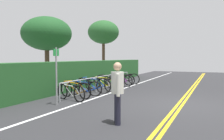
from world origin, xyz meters
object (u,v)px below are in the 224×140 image
object	(u,v)px
bicycle_3	(93,85)
bicycle_7	(118,81)
bike_rack	(103,79)
bicycle_0	(71,92)
bicycle_2	(84,88)
bicycle_4	(101,85)
bicycle_1	(75,90)
bicycle_6	(110,81)
sign_post_near	(56,70)
bicycle_8	(121,80)
tree_far_right	(103,33)
pedestrian	(117,89)
bicycle_5	(104,83)
tree_mid	(47,34)
bicycle_9	(126,79)

from	to	relation	value
bicycle_3	bicycle_7	bearing A→B (deg)	-2.92
bike_rack	bicycle_0	world-z (taller)	bike_rack
bicycle_2	bicycle_4	xyz separation A→B (m)	(1.45, -0.08, 0.00)
bicycle_1	bicycle_6	world-z (taller)	bicycle_6
bicycle_2	bicycle_4	bearing A→B (deg)	-2.99
sign_post_near	bicycle_2	bearing A→B (deg)	5.12
bicycle_8	tree_far_right	bearing A→B (deg)	36.23
bike_rack	tree_far_right	xyz separation A→B (m)	(7.23, 3.48, 3.23)
bicycle_1	bicycle_2	xyz separation A→B (m)	(0.69, -0.02, -0.01)
bicycle_6	pedestrian	size ratio (longest dim) A/B	1.07
bicycle_0	bicycle_8	world-z (taller)	bicycle_8
bicycle_0	bicycle_5	world-z (taller)	bicycle_5
bicycle_2	bicycle_6	distance (m)	2.91
bicycle_6	tree_far_right	world-z (taller)	tree_far_right
bicycle_5	bicycle_7	xyz separation A→B (m)	(1.39, -0.24, 0.01)
bicycle_3	tree_mid	size ratio (longest dim) A/B	0.45
bike_rack	bicycle_7	world-z (taller)	bike_rack
sign_post_near	bicycle_3	bearing A→B (deg)	3.37
bicycle_9	tree_mid	size ratio (longest dim) A/B	0.44
bicycle_9	sign_post_near	bearing A→B (deg)	-179.51
bicycle_5	tree_far_right	xyz separation A→B (m)	(6.89, 3.40, 3.46)
bicycle_2	pedestrian	bearing A→B (deg)	-138.95
bicycle_5	bicycle_6	bearing A→B (deg)	1.05
pedestrian	bicycle_6	bearing A→B (deg)	26.10
bicycle_3	tree_mid	world-z (taller)	tree_mid
bicycle_7	sign_post_near	size ratio (longest dim) A/B	0.85
bicycle_4	bicycle_2	bearing A→B (deg)	177.01
bike_rack	bicycle_7	xyz separation A→B (m)	(1.72, -0.15, -0.22)
bicycle_8	tree_far_right	distance (m)	6.86
bicycle_2	bicycle_4	distance (m)	1.45
bicycle_5	bicycle_7	distance (m)	1.40
bicycle_1	bicycle_2	bearing A→B (deg)	-1.80
bicycle_5	bicycle_9	distance (m)	2.72
bicycle_5	bike_rack	bearing A→B (deg)	-165.40
bicycle_1	bicycle_7	distance (m)	4.22
bicycle_4	tree_mid	world-z (taller)	tree_mid
bicycle_2	bicycle_3	xyz separation A→B (m)	(0.77, -0.02, 0.04)
bicycle_5	bicycle_9	bearing A→B (deg)	-4.46
bicycle_2	bicycle_8	size ratio (longest dim) A/B	0.99
bicycle_4	tree_mid	size ratio (longest dim) A/B	0.44
bicycle_6	sign_post_near	bearing A→B (deg)	-176.81
bicycle_7	tree_mid	xyz separation A→B (m)	(-1.50, 3.87, 2.70)
bike_rack	tree_mid	size ratio (longest dim) A/B	1.80
bicycle_6	bicycle_9	world-z (taller)	bicycle_6
bicycle_1	tree_far_right	distance (m)	10.88
bicycle_3	pedestrian	size ratio (longest dim) A/B	1.17
bicycle_2	bicycle_9	xyz separation A→B (m)	(4.85, -0.14, 0.02)
bicycle_6	bicycle_9	bearing A→B (deg)	-6.65
bicycle_4	bicycle_6	size ratio (longest dim) A/B	1.06
bicycle_3	pedestrian	distance (m)	5.28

